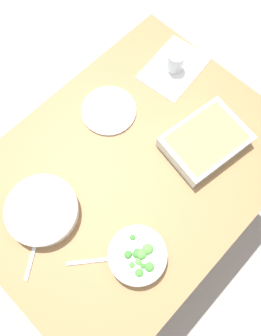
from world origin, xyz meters
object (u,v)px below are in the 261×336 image
(stew_bowl, at_px, (42,210))
(side_plate, at_px, (109,110))
(drink_cup, at_px, (175,62))
(spoon_by_broccoli, at_px, (100,260))
(baking_dish, at_px, (206,141))
(broccoli_bowl, at_px, (138,255))
(spoon_by_stew, at_px, (35,246))

(stew_bowl, height_order, side_plate, stew_bowl)
(drink_cup, bearing_deg, spoon_by_broccoli, 23.88)
(baking_dish, xyz_separation_m, drink_cup, (-0.18, -0.32, 0.00))
(broccoli_bowl, height_order, spoon_by_broccoli, broccoli_bowl)
(stew_bowl, bearing_deg, spoon_by_stew, 33.94)
(side_plate, height_order, spoon_by_stew, side_plate)
(broccoli_bowl, height_order, side_plate, broccoli_bowl)
(baking_dish, bearing_deg, spoon_by_broccoli, 2.15)
(spoon_by_stew, bearing_deg, drink_cup, -170.78)
(baking_dish, relative_size, drink_cup, 3.89)
(stew_bowl, relative_size, broccoli_bowl, 1.28)
(side_plate, xyz_separation_m, spoon_by_stew, (0.55, 0.19, -0.00))
(stew_bowl, height_order, spoon_by_broccoli, stew_bowl)
(broccoli_bowl, height_order, spoon_by_stew, broccoli_bowl)
(stew_bowl, height_order, spoon_by_stew, stew_bowl)
(side_plate, relative_size, spoon_by_broccoli, 1.50)
(drink_cup, height_order, spoon_by_stew, drink_cup)
(spoon_by_broccoli, bearing_deg, spoon_by_stew, -57.29)
(baking_dish, relative_size, side_plate, 1.50)
(stew_bowl, distance_m, drink_cup, 0.79)
(stew_bowl, distance_m, spoon_by_broccoli, 0.26)
(broccoli_bowl, bearing_deg, side_plate, -124.67)
(broccoli_bowl, distance_m, side_plate, 0.57)
(side_plate, bearing_deg, broccoli_bowl, 55.33)
(drink_cup, bearing_deg, stew_bowl, 5.51)
(spoon_by_stew, bearing_deg, stew_bowl, -146.06)
(baking_dish, bearing_deg, spoon_by_stew, -13.74)
(spoon_by_stew, bearing_deg, broccoli_bowl, 128.99)
(spoon_by_stew, xyz_separation_m, spoon_by_broccoli, (-0.12, 0.19, 0.00))
(broccoli_bowl, distance_m, baking_dish, 0.49)
(drink_cup, height_order, spoon_by_broccoli, drink_cup)
(stew_bowl, height_order, baking_dish, baking_dish)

